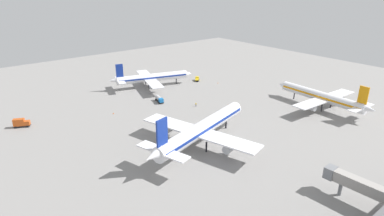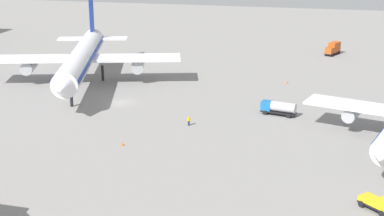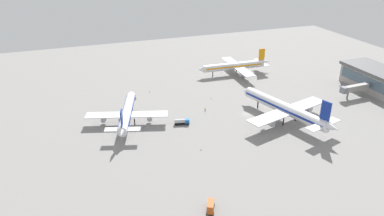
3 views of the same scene
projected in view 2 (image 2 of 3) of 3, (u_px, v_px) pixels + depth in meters
ground at (120, 103)px, 112.71m from camera, size 288.00×288.00×0.00m
airplane_taxiing at (82, 58)px, 123.95m from camera, size 52.12×42.60×16.14m
fuel_truck at (279, 108)px, 104.98m from camera, size 3.31×6.57×2.50m
pushback_tractor at (379, 203)px, 69.77m from camera, size 4.38×4.52×1.90m
catering_truck at (333, 48)px, 153.77m from camera, size 5.87×4.13×3.30m
ground_crew_worker at (189, 121)px, 99.59m from camera, size 0.46×0.57×1.67m
safety_cone_mid_apron at (287, 82)px, 126.16m from camera, size 0.44×0.44×0.60m
safety_cone_far_side at (122, 144)px, 90.64m from camera, size 0.44×0.44×0.60m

